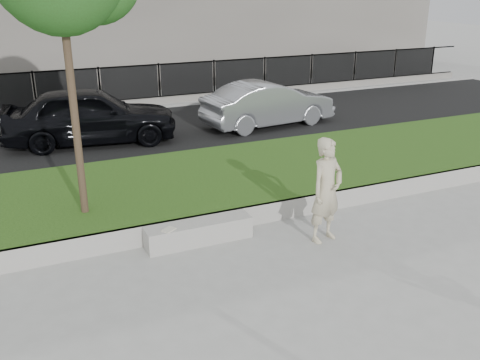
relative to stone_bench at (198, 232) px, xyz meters
name	(u,v)px	position (x,y,z in m)	size (l,w,h in m)	color
ground	(265,250)	(0.95, -0.80, -0.20)	(90.00, 90.00, 0.00)	gray
grass_bank	(205,184)	(0.95, 2.20, 0.00)	(34.00, 4.00, 0.40)	black
grass_kerb	(241,218)	(0.95, 0.24, 0.00)	(34.00, 0.08, 0.40)	gray
street	(143,133)	(0.95, 7.70, -0.18)	(34.00, 7.00, 0.04)	black
far_pavement	(113,103)	(0.95, 12.20, -0.14)	(34.00, 3.00, 0.12)	gray
iron_fence	(117,96)	(0.95, 11.20, 0.34)	(32.00, 0.30, 1.50)	slate
stone_bench	(198,232)	(0.00, 0.00, 0.00)	(1.95, 0.49, 0.40)	gray
man	(327,190)	(2.12, -0.85, 0.76)	(0.70, 0.46, 1.92)	#BDB292
book	(169,230)	(-0.59, -0.13, 0.21)	(0.22, 0.16, 0.03)	beige
car_dark	(90,115)	(-0.67, 7.12, 0.66)	(1.94, 4.82, 1.64)	black
car_silver	(268,104)	(4.89, 6.81, 0.55)	(1.51, 4.33, 1.43)	gray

